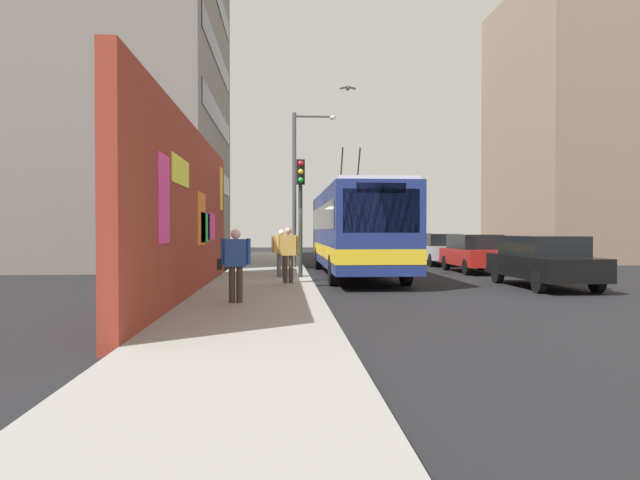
# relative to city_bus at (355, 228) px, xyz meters

# --- Properties ---
(ground_plane) EXTENTS (80.00, 80.00, 0.00)m
(ground_plane) POSITION_rel_city_bus_xyz_m (-2.78, 1.80, -1.84)
(ground_plane) COLOR black
(sidewalk_slab) EXTENTS (48.00, 3.20, 0.15)m
(sidewalk_slab) POSITION_rel_city_bus_xyz_m (-2.78, 3.40, -1.77)
(sidewalk_slab) COLOR gray
(sidewalk_slab) RESTS_ON ground_plane
(graffiti_wall) EXTENTS (14.06, 0.32, 4.41)m
(graffiti_wall) POSITION_rel_city_bus_xyz_m (-6.74, 5.15, 0.37)
(graffiti_wall) COLOR maroon
(graffiti_wall) RESTS_ON ground_plane
(building_far_left) EXTENTS (13.89, 9.79, 19.18)m
(building_far_left) POSITION_rel_city_bus_xyz_m (8.31, 11.00, 7.75)
(building_far_left) COLOR gray
(building_far_left) RESTS_ON ground_plane
(building_far_right) EXTENTS (10.63, 9.05, 15.81)m
(building_far_right) POSITION_rel_city_bus_xyz_m (11.06, -15.20, 6.07)
(building_far_right) COLOR gray
(building_far_right) RESTS_ON ground_plane
(city_bus) EXTENTS (11.87, 2.60, 5.09)m
(city_bus) POSITION_rel_city_bus_xyz_m (0.00, 0.00, 0.00)
(city_bus) COLOR navy
(city_bus) RESTS_ON ground_plane
(parked_car_black) EXTENTS (4.68, 1.89, 1.58)m
(parked_car_black) POSITION_rel_city_bus_xyz_m (-4.73, -5.20, -1.00)
(parked_car_black) COLOR black
(parked_car_black) RESTS_ON ground_plane
(parked_car_red) EXTENTS (4.37, 1.78, 1.58)m
(parked_car_red) POSITION_rel_city_bus_xyz_m (1.57, -5.20, -1.01)
(parked_car_red) COLOR #B21E19
(parked_car_red) RESTS_ON ground_plane
(parked_car_silver) EXTENTS (4.58, 1.83, 1.58)m
(parked_car_silver) POSITION_rel_city_bus_xyz_m (6.83, -5.20, -1.01)
(parked_car_silver) COLOR #B7B7BC
(parked_car_silver) RESTS_ON ground_plane
(parked_car_champagne) EXTENTS (4.27, 1.92, 1.58)m
(parked_car_champagne) POSITION_rel_city_bus_xyz_m (12.91, -5.20, -1.01)
(parked_car_champagne) COLOR #C6B793
(parked_car_champagne) RESTS_ON ground_plane
(pedestrian_near_wall) EXTENTS (0.22, 0.73, 1.63)m
(pedestrian_near_wall) POSITION_rel_city_bus_xyz_m (-9.04, 3.80, -0.74)
(pedestrian_near_wall) COLOR #3F3326
(pedestrian_near_wall) RESTS_ON sidewalk_slab
(pedestrian_midblock) EXTENTS (0.22, 0.66, 1.62)m
(pedestrian_midblock) POSITION_rel_city_bus_xyz_m (-2.21, 2.80, -0.74)
(pedestrian_midblock) COLOR #595960
(pedestrian_midblock) RESTS_ON sidewalk_slab
(pedestrian_at_curb) EXTENTS (0.23, 0.68, 1.69)m
(pedestrian_at_curb) POSITION_rel_city_bus_xyz_m (-4.30, 2.59, -0.70)
(pedestrian_at_curb) COLOR #3F3326
(pedestrian_at_curb) RESTS_ON sidewalk_slab
(traffic_light) EXTENTS (0.49, 0.28, 4.02)m
(traffic_light) POSITION_rel_city_bus_xyz_m (-2.30, 2.15, 1.02)
(traffic_light) COLOR #2D382D
(traffic_light) RESTS_ON sidewalk_slab
(street_lamp) EXTENTS (0.44, 1.93, 6.75)m
(street_lamp) POSITION_rel_city_bus_xyz_m (3.37, 2.03, 2.20)
(street_lamp) COLOR #4C4C51
(street_lamp) RESTS_ON sidewalk_slab
(flying_pigeons) EXTENTS (0.32, 0.56, 0.13)m
(flying_pigeons) POSITION_rel_city_bus_xyz_m (-1.91, 0.49, 4.84)
(flying_pigeons) COLOR #47474C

